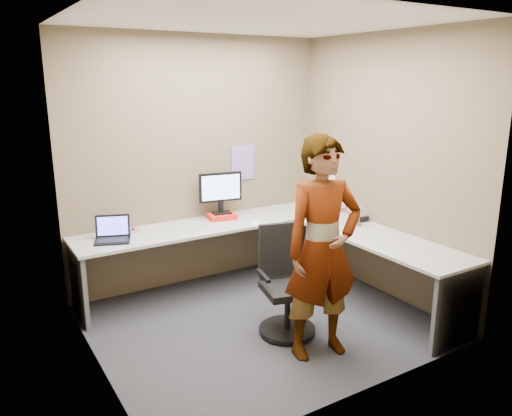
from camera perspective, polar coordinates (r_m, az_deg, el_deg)
ground at (r=4.85m, az=0.64°, el=-12.89°), size 3.00×3.00×0.00m
wall_back at (r=5.52m, az=-6.53°, el=5.24°), size 3.00×0.00×3.00m
wall_right at (r=5.33m, az=14.52°, el=4.54°), size 0.00×2.70×2.70m
wall_left at (r=3.83m, az=-18.67°, el=0.41°), size 0.00×2.70×2.70m
ceiling at (r=4.33m, az=0.75°, el=20.71°), size 3.00×3.00×0.00m
desk at (r=5.14m, az=2.51°, el=-4.15°), size 2.98×2.58×0.73m
paper_ream at (r=5.54m, az=-3.93°, el=-0.93°), size 0.33×0.27×0.06m
monitor at (r=5.48m, az=-4.07°, el=2.13°), size 0.48×0.17×0.46m
laptop at (r=4.99m, az=-16.07°, el=-2.90°), size 0.40×0.36×0.23m
trackball_mouse at (r=5.14m, az=-13.87°, el=-2.61°), size 0.12×0.08×0.07m
origami at (r=5.35m, az=-0.13°, el=-1.45°), size 0.10×0.10×0.06m
stapler at (r=5.52m, az=12.08°, el=-1.29°), size 0.15×0.04×0.05m
flower at (r=5.32m, az=11.74°, el=-0.58°), size 0.07×0.07×0.22m
calendar_purple at (r=5.77m, az=-1.49°, el=5.23°), size 0.30×0.01×0.40m
calendar_white at (r=5.99m, az=8.24°, el=4.95°), size 0.01×0.28×0.38m
sticky_note_a at (r=5.79m, az=10.33°, el=1.50°), size 0.01×0.07×0.07m
sticky_note_b at (r=5.86m, az=9.95°, el=0.36°), size 0.01×0.07×0.07m
sticky_note_c at (r=5.78m, az=10.72°, el=-0.09°), size 0.01×0.07×0.07m
sticky_note_d at (r=5.91m, az=9.35°, el=1.50°), size 0.01×0.07×0.07m
office_chair at (r=4.55m, az=3.38°, el=-9.35°), size 0.54×0.52×0.97m
person at (r=4.04m, az=7.63°, el=-4.65°), size 0.73×0.54×1.83m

